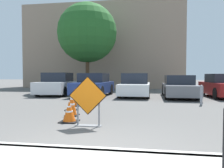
{
  "coord_description": "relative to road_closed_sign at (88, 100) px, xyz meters",
  "views": [
    {
      "loc": [
        0.8,
        -3.5,
        1.36
      ],
      "look_at": [
        -1.09,
        8.85,
        0.84
      ],
      "focal_mm": 35.0,
      "sensor_mm": 36.0,
      "label": 1
    }
  ],
  "objects": [
    {
      "name": "road_closed_sign",
      "position": [
        0.0,
        0.0,
        0.0
      ],
      "size": [
        1.03,
        0.2,
        1.34
      ],
      "color": "black",
      "rests_on": "ground_plane"
    },
    {
      "name": "parked_car_nearest",
      "position": [
        -4.5,
        8.73,
        -0.01
      ],
      "size": [
        2.16,
        4.34,
        1.52
      ],
      "rotation": [
        0.0,
        0.0,
        3.21
      ],
      "color": "silver",
      "rests_on": "ground_plane"
    },
    {
      "name": "ground_plane",
      "position": [
        0.69,
        7.93,
        -0.71
      ],
      "size": [
        96.0,
        96.0,
        0.0
      ],
      "primitive_type": "plane",
      "color": "#565451"
    },
    {
      "name": "street_tree_behind_lot",
      "position": [
        -3.4,
        12.52,
        4.22
      ],
      "size": [
        5.02,
        5.02,
        7.44
      ],
      "color": "#513823",
      "rests_on": "ground_plane"
    },
    {
      "name": "traffic_cone_fourth",
      "position": [
        -1.57,
        3.6,
        -0.33
      ],
      "size": [
        0.5,
        0.5,
        0.77
      ],
      "color": "black",
      "rests_on": "ground_plane"
    },
    {
      "name": "parked_car_third",
      "position": [
        0.84,
        8.57,
        -0.03
      ],
      "size": [
        1.95,
        4.58,
        1.47
      ],
      "rotation": [
        0.0,
        0.0,
        3.12
      ],
      "color": "white",
      "rests_on": "ground_plane"
    },
    {
      "name": "parked_car_second",
      "position": [
        -1.82,
        8.21,
        -0.02
      ],
      "size": [
        2.13,
        4.14,
        1.48
      ],
      "rotation": [
        0.0,
        0.0,
        3.07
      ],
      "color": "navy",
      "rests_on": "ground_plane"
    },
    {
      "name": "parked_car_fourth",
      "position": [
        3.52,
        8.14,
        -0.07
      ],
      "size": [
        1.95,
        4.63,
        1.35
      ],
      "rotation": [
        0.0,
        0.0,
        3.12
      ],
      "color": "slate",
      "rests_on": "ground_plane"
    },
    {
      "name": "traffic_cone_third",
      "position": [
        -1.32,
        2.49,
        -0.39
      ],
      "size": [
        0.43,
        0.43,
        0.65
      ],
      "color": "black",
      "rests_on": "ground_plane"
    },
    {
      "name": "traffic_cone_nearest",
      "position": [
        -0.68,
        0.45,
        -0.41
      ],
      "size": [
        0.5,
        0.5,
        0.61
      ],
      "color": "black",
      "rests_on": "ground_plane"
    },
    {
      "name": "building_facade_backdrop",
      "position": [
        -3.08,
        18.55,
        3.68
      ],
      "size": [
        16.81,
        5.0,
        8.77
      ],
      "color": "gray",
      "rests_on": "ground_plane"
    },
    {
      "name": "traffic_cone_second",
      "position": [
        -0.93,
        1.41,
        -0.33
      ],
      "size": [
        0.42,
        0.42,
        0.77
      ],
      "color": "black",
      "rests_on": "ground_plane"
    },
    {
      "name": "curb_lip",
      "position": [
        0.69,
        -2.07,
        -0.64
      ],
      "size": [
        28.75,
        0.2,
        0.14
      ],
      "color": "#ADAAA3",
      "rests_on": "ground_plane"
    },
    {
      "name": "parked_car_fifth",
      "position": [
        6.18,
        8.54,
        -0.04
      ],
      "size": [
        2.03,
        4.09,
        1.43
      ],
      "rotation": [
        0.0,
        0.0,
        3.19
      ],
      "color": "maroon",
      "rests_on": "ground_plane"
    },
    {
      "name": "bollard_nearest",
      "position": [
        4.0,
        4.77,
        -0.22
      ],
      "size": [
        0.12,
        0.12,
        0.91
      ],
      "color": "gray",
      "rests_on": "ground_plane"
    }
  ]
}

